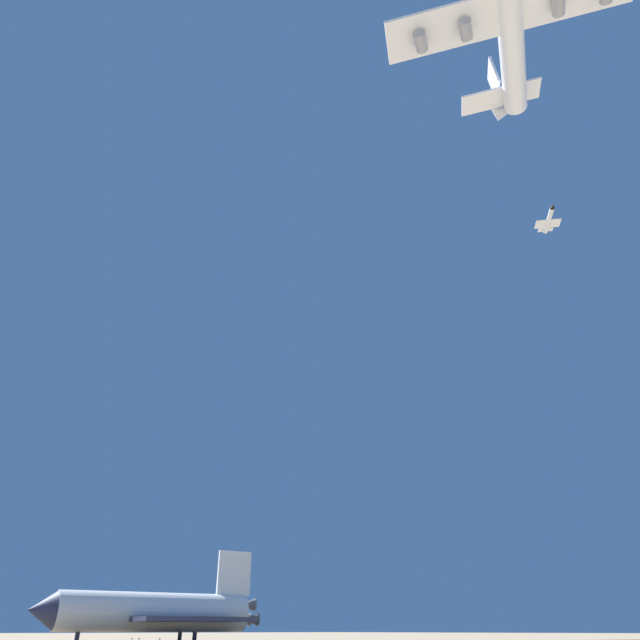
# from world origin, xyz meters

# --- Properties ---
(space_shuttle) EXTENTS (38.77, 26.88, 15.80)m
(space_shuttle) POSITION_xyz_m (-2.69, 0.75, 5.35)
(space_shuttle) COLOR white
(space_shuttle) RESTS_ON ground
(carrier_jet) EXTENTS (66.55, 55.23, 20.70)m
(carrier_jet) POSITION_xyz_m (-44.23, 64.88, 135.73)
(carrier_jet) COLOR white
(chase_jet_lead) EXTENTS (13.61, 11.93, 4.00)m
(chase_jet_lead) POSITION_xyz_m (-112.05, 34.99, 123.32)
(chase_jet_lead) COLOR silver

